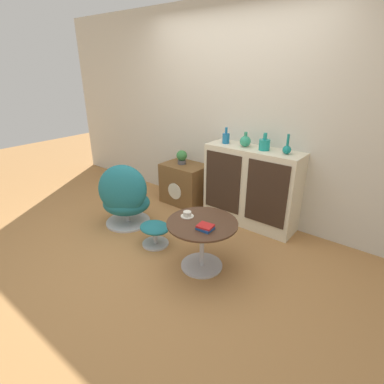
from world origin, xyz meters
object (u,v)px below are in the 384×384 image
Objects in this scene: egg_chair at (125,197)px; vase_leftmost at (226,138)px; coffee_table at (202,237)px; vase_inner_right at (264,144)px; book_stack at (205,227)px; potted_plant at (182,157)px; vase_rightmost at (287,149)px; vase_inner_left at (245,141)px; tv_console at (185,184)px; ottoman at (155,230)px; sideboard at (251,187)px; teacup at (187,214)px.

vase_leftmost reaches higher than egg_chair.
vase_inner_right reaches higher than coffee_table.
book_stack is (0.58, -1.20, -0.52)m from vase_leftmost.
vase_inner_right is at bearing 1.62° from potted_plant.
vase_rightmost is at bearing 1.32° from potted_plant.
egg_chair is at bearing -135.89° from vase_inner_left.
book_stack is at bearing -43.79° from tv_console.
egg_chair is 2.32× the size of ottoman.
vase_inner_right is 1.00× the size of potted_plant.
sideboard is 1.05m from tv_console.
vase_leftmost is 0.52m from vase_inner_right.
tv_console is at bearing 113.54° from ottoman.
coffee_table is at bearing -92.01° from vase_inner_right.
book_stack is (1.35, -0.19, 0.15)m from egg_chair.
egg_chair is (-0.14, -0.98, 0.09)m from tv_console.
vase_rightmost is 1.32m from teacup.
tv_console is at bearing 136.21° from book_stack.
vase_rightmost is (1.42, 0.03, 0.74)m from tv_console.
vase_leftmost is at bearing 104.65° from teacup.
vase_leftmost is 1.00× the size of vase_inner_right.
ottoman is (0.61, -0.10, -0.19)m from egg_chair.
vase_inner_left is at bearing 2.19° from tv_console.
teacup is at bearing 161.89° from book_stack.
vase_leftmost reaches higher than ottoman.
egg_chair is 1.08m from teacup.
tv_console is at bearing -177.81° from vase_inner_left.
tv_console is at bearing -0.88° from potted_plant.
teacup reaches higher than coffee_table.
ottoman is 1.70m from vase_rightmost.
sideboard reaches higher than egg_chair.
vase_leftmost is (-0.48, 1.11, 0.70)m from coffee_table.
potted_plant is (-1.17, 1.08, 0.34)m from coffee_table.
vase_inner_right reaches higher than ottoman.
vase_leftmost is (0.78, 1.02, 0.66)m from egg_chair.
ottoman is 2.33× the size of book_stack.
book_stack reaches higher than ottoman.
potted_plant is (-0.96, -0.03, -0.36)m from vase_inner_left.
sideboard is 7.69× the size of book_stack.
book_stack is (1.22, -1.17, 0.23)m from tv_console.
potted_plant is at bearing -177.97° from vase_inner_left.
sideboard is at bearing 1.72° from tv_console.
book_stack is at bearing -6.45° from ottoman.
ottoman is at bearing -64.29° from potted_plant.
vase_inner_left is at bearing 178.17° from sideboard.
sideboard is 9.02× the size of teacup.
book_stack is at bearing -7.86° from egg_chair.
coffee_table is at bearing -42.72° from potted_plant.
sideboard is at bearing -1.83° from vase_inner_left.
sideboard is 1.42× the size of egg_chair.
teacup is at bearing -47.60° from potted_plant.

